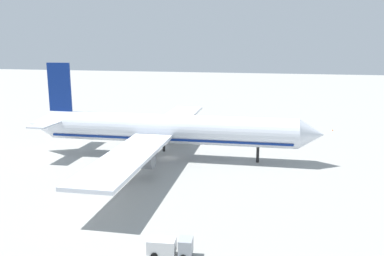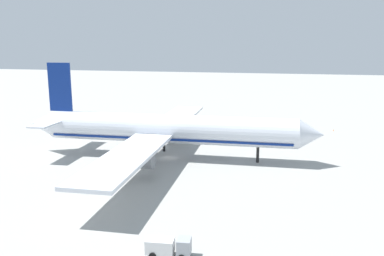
{
  "view_description": "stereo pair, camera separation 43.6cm",
  "coord_description": "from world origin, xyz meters",
  "px_view_note": "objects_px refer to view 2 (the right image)",
  "views": [
    {
      "loc": [
        26.72,
        -90.02,
        27.37
      ],
      "look_at": [
        5.53,
        0.03,
        7.75
      ],
      "focal_mm": 36.9,
      "sensor_mm": 36.0,
      "label": 1
    },
    {
      "loc": [
        27.15,
        -89.91,
        27.37
      ],
      "look_at": [
        5.53,
        0.03,
        7.75
      ],
      "focal_mm": 36.9,
      "sensor_mm": 36.0,
      "label": 2
    }
  ],
  "objects_px": {
    "airliner": "(165,129)",
    "service_truck_3": "(169,246)",
    "baggage_cart_0": "(70,129)",
    "traffic_cone_1": "(333,130)",
    "baggage_cart_2": "(199,118)"
  },
  "relations": [
    {
      "from": "service_truck_3",
      "to": "baggage_cart_2",
      "type": "distance_m",
      "value": 96.14
    },
    {
      "from": "airliner",
      "to": "service_truck_3",
      "type": "relative_size",
      "value": 13.23
    },
    {
      "from": "service_truck_3",
      "to": "traffic_cone_1",
      "type": "relative_size",
      "value": 11.15
    },
    {
      "from": "baggage_cart_2",
      "to": "traffic_cone_1",
      "type": "bearing_deg",
      "value": -10.41
    },
    {
      "from": "airliner",
      "to": "traffic_cone_1",
      "type": "height_order",
      "value": "airliner"
    },
    {
      "from": "service_truck_3",
      "to": "airliner",
      "type": "bearing_deg",
      "value": 107.8
    },
    {
      "from": "baggage_cart_0",
      "to": "baggage_cart_2",
      "type": "height_order",
      "value": "baggage_cart_0"
    },
    {
      "from": "baggage_cart_0",
      "to": "traffic_cone_1",
      "type": "bearing_deg",
      "value": 14.39
    },
    {
      "from": "airliner",
      "to": "baggage_cart_0",
      "type": "bearing_deg",
      "value": 151.76
    },
    {
      "from": "airliner",
      "to": "traffic_cone_1",
      "type": "xyz_separation_m",
      "value": [
        43.74,
        41.6,
        -6.79
      ]
    },
    {
      "from": "baggage_cart_2",
      "to": "traffic_cone_1",
      "type": "relative_size",
      "value": 5.61
    },
    {
      "from": "baggage_cart_0",
      "to": "baggage_cart_2",
      "type": "relative_size",
      "value": 0.93
    },
    {
      "from": "baggage_cart_2",
      "to": "service_truck_3",
      "type": "bearing_deg",
      "value": -79.76
    },
    {
      "from": "baggage_cart_0",
      "to": "traffic_cone_1",
      "type": "relative_size",
      "value": 5.2
    },
    {
      "from": "service_truck_3",
      "to": "baggage_cart_0",
      "type": "bearing_deg",
      "value": 128.95
    }
  ]
}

